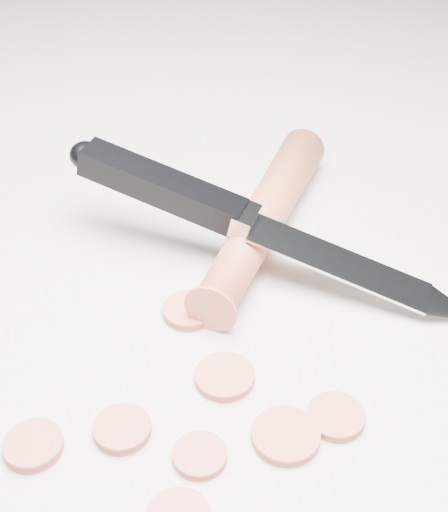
# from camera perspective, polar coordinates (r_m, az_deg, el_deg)

# --- Properties ---
(ground) EXTENTS (2.40, 2.40, 0.00)m
(ground) POSITION_cam_1_polar(r_m,az_deg,el_deg) (0.44, 2.46, -6.89)
(ground) COLOR silver
(ground) RESTS_ON ground
(carrot) EXTENTS (0.07, 0.21, 0.03)m
(carrot) POSITION_cam_1_polar(r_m,az_deg,el_deg) (0.51, 3.23, 3.15)
(carrot) COLOR #CE5A34
(carrot) RESTS_ON ground
(carrot_slice_0) EXTENTS (0.03, 0.03, 0.01)m
(carrot_slice_0) POSITION_cam_1_polar(r_m,az_deg,el_deg) (0.40, -15.01, -14.43)
(carrot_slice_0) COLOR #DC604E
(carrot_slice_0) RESTS_ON ground
(carrot_slice_1) EXTENTS (0.03, 0.03, 0.01)m
(carrot_slice_1) POSITION_cam_1_polar(r_m,az_deg,el_deg) (0.40, -8.14, -13.53)
(carrot_slice_1) COLOR #DC604E
(carrot_slice_1) RESTS_ON ground
(carrot_slice_2) EXTENTS (0.04, 0.04, 0.01)m
(carrot_slice_2) POSITION_cam_1_polar(r_m,az_deg,el_deg) (0.42, 0.04, -9.62)
(carrot_slice_2) COLOR #DC604E
(carrot_slice_2) RESTS_ON ground
(carrot_slice_4) EXTENTS (0.03, 0.03, 0.01)m
(carrot_slice_4) POSITION_cam_1_polar(r_m,az_deg,el_deg) (0.41, 8.93, -12.58)
(carrot_slice_4) COLOR #DC604E
(carrot_slice_4) RESTS_ON ground
(carrot_slice_5) EXTENTS (0.03, 0.03, 0.01)m
(carrot_slice_5) POSITION_cam_1_polar(r_m,az_deg,el_deg) (0.46, -2.82, -4.38)
(carrot_slice_5) COLOR #DC604E
(carrot_slice_5) RESTS_ON ground
(carrot_slice_6) EXTENTS (0.03, 0.03, 0.01)m
(carrot_slice_6) POSITION_cam_1_polar(r_m,az_deg,el_deg) (0.39, -1.95, -15.65)
(carrot_slice_6) COLOR #DC604E
(carrot_slice_6) RESTS_ON ground
(carrot_slice_7) EXTENTS (0.04, 0.04, 0.01)m
(carrot_slice_7) POSITION_cam_1_polar(r_m,az_deg,el_deg) (0.40, 4.96, -14.12)
(carrot_slice_7) COLOR #DC604E
(carrot_slice_7) RESTS_ON ground
(kitchen_knife) EXTENTS (0.30, 0.08, 0.07)m
(kitchen_knife) POSITION_cam_1_polar(r_m,az_deg,el_deg) (0.47, 3.59, 2.47)
(kitchen_knife) COLOR #B9BBC0
(kitchen_knife) RESTS_ON ground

